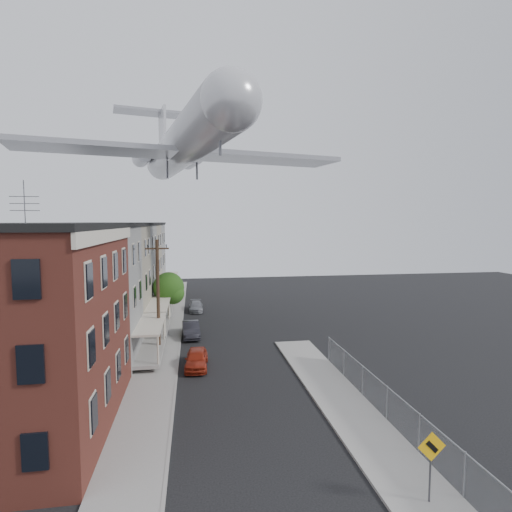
{
  "coord_description": "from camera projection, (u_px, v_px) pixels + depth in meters",
  "views": [
    {
      "loc": [
        -2.85,
        -13.66,
        10.36
      ],
      "look_at": [
        0.76,
        9.08,
        8.39
      ],
      "focal_mm": 28.0,
      "sensor_mm": 36.0,
      "label": 1
    }
  ],
  "objects": [
    {
      "name": "row_house_a",
      "position": [
        66.0,
        295.0,
        28.7
      ],
      "size": [
        11.98,
        7.0,
        10.3
      ],
      "color": "gray",
      "rests_on": "ground"
    },
    {
      "name": "row_house_c",
      "position": [
        107.0,
        271.0,
        42.48
      ],
      "size": [
        11.98,
        7.0,
        10.3
      ],
      "color": "gray",
      "rests_on": "ground"
    },
    {
      "name": "ground",
      "position": [
        274.0,
        502.0,
        14.77
      ],
      "size": [
        120.0,
        120.0,
        0.0
      ],
      "primitive_type": "plane",
      "color": "black",
      "rests_on": "ground"
    },
    {
      "name": "sidewalk_right",
      "position": [
        352.0,
        413.0,
        21.52
      ],
      "size": [
        3.0,
        26.0,
        0.12
      ],
      "primitive_type": "cube",
      "color": "gray",
      "rests_on": "ground"
    },
    {
      "name": "chainlink_fence",
      "position": [
        387.0,
        403.0,
        20.69
      ],
      "size": [
        0.06,
        18.06,
        1.9
      ],
      "color": "gray",
      "rests_on": "ground"
    },
    {
      "name": "row_house_d",
      "position": [
        119.0,
        264.0,
        49.37
      ],
      "size": [
        11.98,
        7.0,
        10.3
      ],
      "color": "gray",
      "rests_on": "ground"
    },
    {
      "name": "car_near",
      "position": [
        196.0,
        359.0,
        28.33
      ],
      "size": [
        1.78,
        3.96,
        1.32
      ],
      "primitive_type": "imported",
      "rotation": [
        0.0,
        0.0,
        -0.06
      ],
      "color": "maroon",
      "rests_on": "ground"
    },
    {
      "name": "car_mid",
      "position": [
        191.0,
        329.0,
        36.01
      ],
      "size": [
        1.71,
        4.23,
        1.37
      ],
      "primitive_type": "imported",
      "rotation": [
        0.0,
        0.0,
        0.06
      ],
      "color": "black",
      "rests_on": "ground"
    },
    {
      "name": "row_house_e",
      "position": [
        128.0,
        259.0,
        56.25
      ],
      "size": [
        11.98,
        7.0,
        10.3
      ],
      "color": "gray",
      "rests_on": "ground"
    },
    {
      "name": "warning_sign",
      "position": [
        431.0,
        456.0,
        14.47
      ],
      "size": [
        1.1,
        0.11,
        2.8
      ],
      "color": "#515156",
      "rests_on": "ground"
    },
    {
      "name": "curb_left",
      "position": [
        181.0,
        331.0,
        37.75
      ],
      "size": [
        0.15,
        62.0,
        0.14
      ],
      "primitive_type": "cube",
      "color": "gray",
      "rests_on": "ground"
    },
    {
      "name": "utility_pole",
      "position": [
        158.0,
        295.0,
        31.21
      ],
      "size": [
        1.8,
        0.26,
        9.0
      ],
      "color": "black",
      "rests_on": "ground"
    },
    {
      "name": "airplane",
      "position": [
        183.0,
        145.0,
        36.24
      ],
      "size": [
        27.79,
        31.75,
        9.13
      ],
      "color": "#BBBBBF",
      "rests_on": "ground"
    },
    {
      "name": "row_house_b",
      "position": [
        90.0,
        281.0,
        35.59
      ],
      "size": [
        11.98,
        7.0,
        10.3
      ],
      "color": "gray",
      "rests_on": "ground"
    },
    {
      "name": "corner_building",
      "position": [
        3.0,
        329.0,
        19.34
      ],
      "size": [
        10.31,
        12.3,
        12.15
      ],
      "color": "#3A1812",
      "rests_on": "ground"
    },
    {
      "name": "curb_right",
      "position": [
        326.0,
        415.0,
        21.3
      ],
      "size": [
        0.15,
        26.0,
        0.14
      ],
      "primitive_type": "cube",
      "color": "gray",
      "rests_on": "ground"
    },
    {
      "name": "sidewalk_left",
      "position": [
        166.0,
        332.0,
        37.52
      ],
      "size": [
        3.0,
        62.0,
        0.12
      ],
      "primitive_type": "cube",
      "color": "gray",
      "rests_on": "ground"
    },
    {
      "name": "car_far",
      "position": [
        196.0,
        306.0,
        46.43
      ],
      "size": [
        1.56,
        3.82,
        1.11
      ],
      "primitive_type": "imported",
      "rotation": [
        0.0,
        0.0,
        -0.0
      ],
      "color": "gray",
      "rests_on": "ground"
    },
    {
      "name": "street_tree",
      "position": [
        170.0,
        289.0,
        41.13
      ],
      "size": [
        3.22,
        3.2,
        5.2
      ],
      "color": "black",
      "rests_on": "ground"
    }
  ]
}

